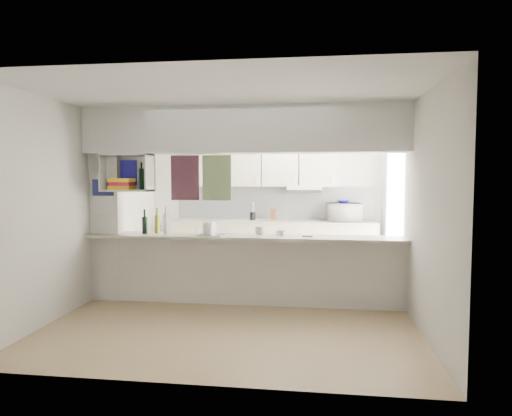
% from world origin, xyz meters
% --- Properties ---
extents(floor, '(4.80, 4.80, 0.00)m').
position_xyz_m(floor, '(0.00, 0.00, 0.00)').
color(floor, tan).
rests_on(floor, ground).
extents(ceiling, '(4.80, 4.80, 0.00)m').
position_xyz_m(ceiling, '(0.00, 0.00, 2.60)').
color(ceiling, white).
rests_on(ceiling, wall_back).
extents(wall_back, '(4.20, 0.00, 4.20)m').
position_xyz_m(wall_back, '(0.00, 2.40, 1.30)').
color(wall_back, silver).
rests_on(wall_back, floor).
extents(wall_left, '(0.00, 4.80, 4.80)m').
position_xyz_m(wall_left, '(-2.10, 0.00, 1.30)').
color(wall_left, silver).
rests_on(wall_left, floor).
extents(wall_right, '(0.00, 4.80, 4.80)m').
position_xyz_m(wall_right, '(2.10, 0.00, 1.30)').
color(wall_right, silver).
rests_on(wall_right, floor).
extents(servery_partition, '(4.20, 0.50, 2.60)m').
position_xyz_m(servery_partition, '(-0.17, 0.00, 1.66)').
color(servery_partition, silver).
rests_on(servery_partition, floor).
extents(cubby_shelf, '(0.65, 0.35, 0.50)m').
position_xyz_m(cubby_shelf, '(-1.57, -0.06, 1.71)').
color(cubby_shelf, white).
rests_on(cubby_shelf, bulkhead).
extents(kitchen_run, '(3.60, 0.63, 2.24)m').
position_xyz_m(kitchen_run, '(0.16, 2.14, 0.83)').
color(kitchen_run, beige).
rests_on(kitchen_run, floor).
extents(microwave, '(0.61, 0.45, 0.32)m').
position_xyz_m(microwave, '(1.44, 2.09, 1.08)').
color(microwave, white).
rests_on(microwave, bench_top).
extents(bowl, '(0.22, 0.22, 0.06)m').
position_xyz_m(bowl, '(1.42, 2.07, 1.26)').
color(bowl, '#0F0A77').
rests_on(bowl, microwave).
extents(dish_rack, '(0.39, 0.32, 0.19)m').
position_xyz_m(dish_rack, '(-0.41, -0.04, 1.00)').
color(dish_rack, silver).
rests_on(dish_rack, breakfast_bar).
extents(cup, '(0.13, 0.13, 0.10)m').
position_xyz_m(cup, '(0.23, -0.06, 0.99)').
color(cup, white).
rests_on(cup, dish_rack).
extents(wine_bottles, '(0.37, 0.15, 0.37)m').
position_xyz_m(wine_bottles, '(-1.20, 0.03, 1.05)').
color(wine_bottles, black).
rests_on(wine_bottles, breakfast_bar).
extents(plastic_tubs, '(0.49, 0.17, 0.07)m').
position_xyz_m(plastic_tubs, '(0.53, 0.05, 0.95)').
color(plastic_tubs, silver).
rests_on(plastic_tubs, breakfast_bar).
extents(utensil_jar, '(0.10, 0.10, 0.14)m').
position_xyz_m(utensil_jar, '(-0.17, 2.15, 0.99)').
color(utensil_jar, black).
rests_on(utensil_jar, bench_top).
extents(knife_block, '(0.10, 0.08, 0.20)m').
position_xyz_m(knife_block, '(0.20, 2.18, 1.02)').
color(knife_block, '#4F2E1B').
rests_on(knife_block, bench_top).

